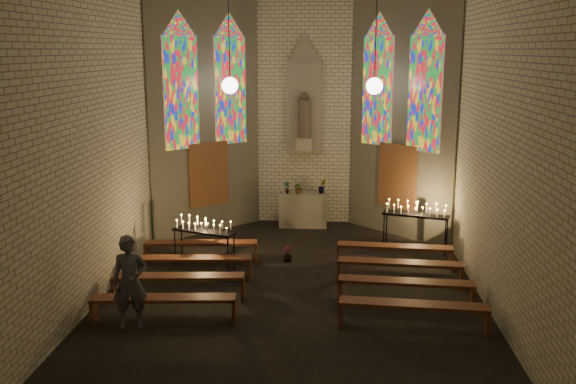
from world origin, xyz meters
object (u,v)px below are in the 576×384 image
(votive_stand_left, at_px, (204,228))
(altar, at_px, (303,210))
(votive_stand_right, at_px, (416,212))
(visitor, at_px, (130,282))
(aisle_flower_pot, at_px, (288,254))

(votive_stand_left, bearing_deg, altar, 80.80)
(votive_stand_right, xyz_separation_m, visitor, (-5.93, -5.05, -0.17))
(aisle_flower_pot, height_order, votive_stand_right, votive_stand_right)
(altar, relative_size, votive_stand_left, 0.88)
(votive_stand_left, bearing_deg, aisle_flower_pot, 36.27)
(aisle_flower_pot, bearing_deg, altar, 85.87)
(votive_stand_left, bearing_deg, votive_stand_right, 38.03)
(votive_stand_right, bearing_deg, altar, 161.35)
(aisle_flower_pot, xyz_separation_m, votive_stand_right, (3.24, 1.08, 0.87))
(votive_stand_left, distance_m, votive_stand_right, 5.46)
(votive_stand_right, bearing_deg, aisle_flower_pot, -143.71)
(altar, height_order, votive_stand_right, votive_stand_right)
(altar, bearing_deg, visitor, -111.94)
(votive_stand_left, relative_size, visitor, 0.90)
(altar, height_order, votive_stand_left, votive_stand_left)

